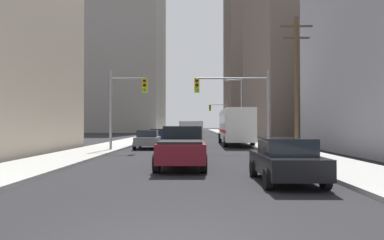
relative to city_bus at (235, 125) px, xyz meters
name	(u,v)px	position (x,y,z in m)	size (l,w,h in m)	color
sidewalk_left	(149,137)	(-11.30, 21.50, -1.85)	(3.58, 160.00, 0.15)	#9E9E99
sidewalk_right	(237,137)	(2.69, 21.50, -1.85)	(3.58, 160.00, 0.15)	#9E9E99
city_bus	(235,125)	(0.00, 0.00, 0.00)	(2.73, 11.55, 3.40)	silver
pickup_truck_maroon	(182,147)	(-4.45, -17.98, -1.00)	(2.20, 5.43, 1.90)	maroon
cargo_van_silver	(191,132)	(-4.26, -2.47, -0.64)	(2.16, 5.25, 2.26)	#B7BABF
sedan_black	(286,160)	(-0.76, -22.18, -1.16)	(1.95, 4.20, 1.52)	black
sedan_beige	(186,143)	(-4.42, -11.45, -1.16)	(1.95, 4.24, 1.52)	#C6B793
sedan_grey	(148,139)	(-7.75, -5.48, -1.16)	(1.95, 4.25, 1.52)	slate
sedan_navy	(159,136)	(-7.90, 4.13, -1.16)	(1.95, 4.26, 1.52)	#141E4C
traffic_signal_near_left	(126,97)	(-8.96, -8.32, 2.06)	(2.80, 0.44, 6.00)	gray
traffic_signal_near_right	(235,95)	(-0.91, -8.32, 2.19)	(5.52, 0.44, 6.00)	gray
traffic_signal_far_right	(219,113)	(0.17, 25.73, 2.09)	(3.20, 0.44, 6.00)	gray
utility_pole_right	(296,81)	(3.05, -10.20, 3.00)	(2.20, 0.28, 9.31)	brown
street_lamp_right	(239,103)	(1.29, 7.53, 2.58)	(2.10, 0.32, 7.50)	gray
building_left_far_tower	(120,47)	(-24.80, 62.36, 21.62)	(22.87, 26.85, 47.10)	gray
building_right_mid_block	(339,54)	(17.44, 17.99, 10.51)	(25.36, 24.00, 24.87)	#66564C
building_right_far_highrise	(259,34)	(14.07, 64.50, 25.77)	(18.43, 23.88, 55.40)	#66564C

